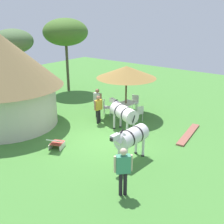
% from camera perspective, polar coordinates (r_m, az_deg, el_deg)
% --- Properties ---
extents(ground_plane, '(36.00, 36.00, 0.00)m').
position_cam_1_polar(ground_plane, '(13.11, -1.90, -5.89)').
color(ground_plane, '#468235').
extents(thatched_hut, '(5.96, 5.96, 4.80)m').
position_cam_1_polar(thatched_hut, '(15.17, -21.46, 6.74)').
color(thatched_hut, beige).
rests_on(thatched_hut, ground_plane).
extents(shade_umbrella, '(3.38, 3.38, 2.91)m').
position_cam_1_polar(shade_umbrella, '(15.49, 3.01, 8.30)').
color(shade_umbrella, brown).
rests_on(shade_umbrella, ground_plane).
extents(patio_dining_table, '(1.35, 0.94, 0.74)m').
position_cam_1_polar(patio_dining_table, '(16.00, 2.89, 1.53)').
color(patio_dining_table, silver).
rests_on(patio_dining_table, ground_plane).
extents(patio_chair_near_hut, '(0.47, 0.49, 0.90)m').
position_cam_1_polar(patio_chair_near_hut, '(17.04, 4.72, 2.22)').
color(patio_chair_near_hut, white).
rests_on(patio_chair_near_hut, ground_plane).
extents(patio_chair_near_lawn, '(0.60, 0.59, 0.90)m').
position_cam_1_polar(patio_chair_near_lawn, '(16.11, -1.30, 1.22)').
color(patio_chair_near_lawn, silver).
rests_on(patio_chair_near_lawn, ground_plane).
extents(patio_chair_east_end, '(0.54, 0.53, 0.90)m').
position_cam_1_polar(patio_chair_east_end, '(15.19, 5.63, -0.08)').
color(patio_chair_east_end, silver).
rests_on(patio_chair_east_end, ground_plane).
extents(guest_beside_umbrella, '(0.23, 0.61, 1.71)m').
position_cam_1_polar(guest_beside_umbrella, '(15.53, -3.03, 2.42)').
color(guest_beside_umbrella, black).
rests_on(guest_beside_umbrella, ground_plane).
extents(guest_behind_table, '(0.55, 0.26, 1.56)m').
position_cam_1_polar(guest_behind_table, '(14.75, -2.85, 1.07)').
color(guest_behind_table, black).
rests_on(guest_behind_table, ground_plane).
extents(standing_watcher, '(0.49, 0.48, 1.73)m').
position_cam_1_polar(standing_watcher, '(9.01, 2.33, -11.46)').
color(standing_watcher, black).
rests_on(standing_watcher, ground_plane).
extents(striped_lounge_chair, '(0.96, 0.82, 0.61)m').
position_cam_1_polar(striped_lounge_chair, '(12.52, -11.52, -6.37)').
color(striped_lounge_chair, '#C24840').
rests_on(striped_lounge_chair, ground_plane).
extents(zebra_nearest_camera, '(2.15, 0.79, 1.57)m').
position_cam_1_polar(zebra_nearest_camera, '(11.03, 3.95, -5.29)').
color(zebra_nearest_camera, silver).
rests_on(zebra_nearest_camera, ground_plane).
extents(zebra_by_umbrella, '(1.24, 2.14, 1.56)m').
position_cam_1_polar(zebra_by_umbrella, '(13.64, 2.35, -0.14)').
color(zebra_by_umbrella, silver).
rests_on(zebra_by_umbrella, ground_plane).
extents(acacia_tree_behind_hut, '(3.23, 3.23, 5.33)m').
position_cam_1_polar(acacia_tree_behind_hut, '(20.76, -9.64, 16.02)').
color(acacia_tree_behind_hut, '#4D4933').
rests_on(acacia_tree_behind_hut, ground_plane).
extents(acacia_tree_right_background, '(2.66, 2.66, 4.71)m').
position_cam_1_polar(acacia_tree_right_background, '(19.74, -19.89, 13.59)').
color(acacia_tree_right_background, brown).
rests_on(acacia_tree_right_background, ground_plane).
extents(brick_patio_kerb, '(2.82, 0.69, 0.08)m').
position_cam_1_polar(brick_patio_kerb, '(14.15, 15.60, -4.46)').
color(brick_patio_kerb, '#945445').
rests_on(brick_patio_kerb, ground_plane).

